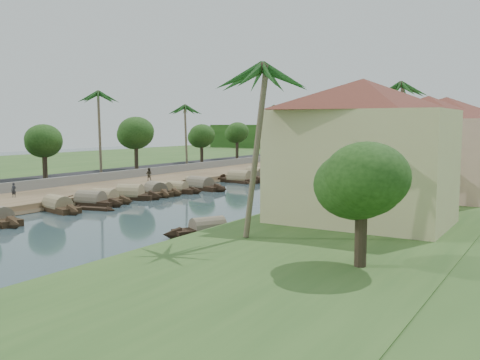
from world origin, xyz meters
The scene contains 44 objects.
ground centered at (0.00, 0.00, 0.00)m, with size 220.00×220.00×0.00m, color #32464B.
left_bank centered at (-16.00, 20.00, 0.40)m, with size 10.00×180.00×0.80m, color brown.
right_bank centered at (19.00, 20.00, 0.60)m, with size 16.00×180.00×1.20m, color #2D5020.
road centered at (-24.50, 20.00, 0.70)m, with size 8.00×180.00×1.40m, color black.
retaining_wall centered at (-20.20, 20.00, 1.35)m, with size 0.40×180.00×1.10m, color slate.
far_left_fill centered at (-51.00, 20.00, 0.68)m, with size 45.00×220.00×1.35m, color #2D5020.
treeline centered at (0.00, 100.00, 4.00)m, with size 120.00×14.00×8.00m.
bridge centered at (0.00, 72.00, 1.72)m, with size 28.00×4.00×2.40m.
building_near centered at (18.99, -2.00, 6.38)m, with size 14.85×14.85×10.20m.
building_mid centered at (19.99, 14.00, 6.13)m, with size 14.11×14.11×9.70m.
building_far centered at (18.99, 28.00, 6.38)m, with size 15.59×15.59×10.20m.
building_distant centered at (19.99, 48.00, 5.88)m, with size 12.62×12.62×9.20m.
sampan_2 centered at (-9.55, -5.18, 0.41)m, with size 8.41×3.46×2.18m.
sampan_3 centered at (-9.53, -1.05, 0.42)m, with size 8.29×3.00×2.19m.
sampan_4 centered at (-9.78, 1.03, 0.41)m, with size 7.60×2.64×2.13m.
sampan_5 centered at (-9.34, 4.47, 0.42)m, with size 7.94×4.54×2.45m.
sampan_6 centered at (-9.18, 8.56, 0.42)m, with size 7.67×4.89×2.28m.
sampan_7 centered at (-8.38, 11.48, 0.41)m, with size 7.32×2.19×1.96m.
sampan_8 centered at (-8.96, 9.34, 0.41)m, with size 6.86×2.19×2.11m.
sampan_9 centered at (-8.00, 15.74, 0.42)m, with size 9.85×3.63×2.41m.
sampan_10 centered at (-10.21, 17.56, 0.40)m, with size 6.56×1.71×1.85m.
sampan_11 centered at (-8.04, 25.42, 0.42)m, with size 9.10×2.39×2.55m.
sampan_12 centered at (-8.34, 28.50, 0.41)m, with size 8.57×2.38×2.04m.
sampan_13 centered at (-9.74, 32.98, 0.42)m, with size 8.78×4.23×2.34m.
sampan_14 centered at (8.87, -6.62, 0.40)m, with size 4.75×7.09×1.84m.
sampan_15 centered at (9.37, 5.20, 0.40)m, with size 3.02×6.82×1.85m.
sampan_16 centered at (9.21, 20.60, 0.41)m, with size 3.88×8.42×2.05m.
canoe_1 centered at (-7.12, -2.97, 0.10)m, with size 4.93×1.85×0.79m.
canoe_2 centered at (-7.93, 24.49, 0.10)m, with size 6.06×2.44×0.88m.
palm_0 centered at (15.00, -10.83, 11.34)m, with size 3.20×3.20×11.92m.
palm_1 centered at (16.00, 5.16, 9.48)m, with size 3.20×3.20×10.02m.
palm_2 centered at (15.00, 20.00, 12.24)m, with size 3.20×3.20×12.86m.
palm_3 centered at (16.00, 37.54, 9.88)m, with size 3.20×3.20×10.43m.
palm_5 centered at (-24.00, 14.32, 12.24)m, with size 3.20×3.20×12.67m.
palm_6 centered at (-22.00, 31.39, 10.88)m, with size 3.20×3.20×11.26m.
palm_7 centered at (14.00, 56.38, 11.61)m, with size 3.20×3.20×12.22m.
palm_8 centered at (-20.50, 58.76, 11.56)m, with size 3.20×3.20×11.96m.
tree_2 centered at (-24.00, 4.98, 6.03)m, with size 4.51×4.51×6.56m.
tree_3 centered at (-24.00, 21.55, 6.78)m, with size 5.39×5.39×7.67m.
tree_4 centered at (-24.00, 38.46, 6.00)m, with size 4.55×4.55×6.55m.
tree_5 centered at (-24.00, 50.36, 6.43)m, with size 4.40×4.40×6.94m.
tree_7 centered at (23.00, -13.61, 5.35)m, with size 4.18×4.18×5.95m.
person_near centered at (-16.39, -4.95, 1.54)m, with size 0.54×0.35×1.48m, color #24252B.
person_far centered at (-15.48, 14.62, 1.65)m, with size 0.82×0.64×1.69m, color #312D22.
Camera 1 is at (31.49, -38.82, 8.23)m, focal length 40.00 mm.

